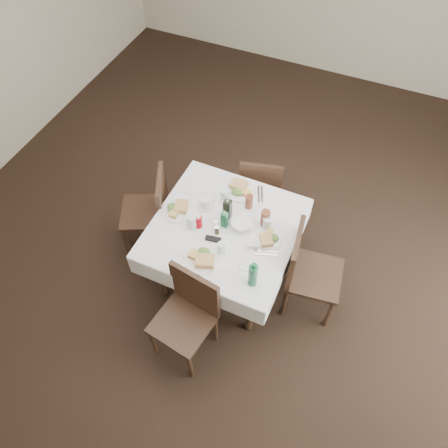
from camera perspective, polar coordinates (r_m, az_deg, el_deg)
name	(u,v)px	position (r m, az deg, el deg)	size (l,w,h in m)	color
ground_plane	(233,255)	(4.45, 1.21, -4.08)	(7.00, 7.00, 0.00)	black
room_shell	(237,123)	(3.15, 1.74, 13.08)	(6.04, 7.04, 2.80)	#BAAE93
dining_table	(225,233)	(3.77, 0.08, -1.15)	(1.22, 1.22, 0.76)	#311D10
chair_north	(261,184)	(4.39, 4.81, 5.19)	(0.49, 0.49, 0.87)	#311D10
chair_south	(189,310)	(3.57, -4.65, -11.16)	(0.50, 0.50, 0.93)	#311D10
chair_east	(305,268)	(3.79, 10.57, -5.65)	(0.51, 0.51, 0.96)	#311D10
chair_west	(152,207)	(4.20, -9.33, 2.20)	(0.58, 0.58, 0.92)	#311D10
meal_north	(240,189)	(3.94, 2.10, 4.57)	(0.28, 0.28, 0.06)	white
meal_south	(202,258)	(3.50, -2.89, -4.47)	(0.29, 0.29, 0.06)	white
meal_east	(269,238)	(3.63, 5.87, -1.87)	(0.23, 0.23, 0.05)	white
meal_west	(178,209)	(3.81, -6.09, 1.95)	(0.26, 0.26, 0.06)	white
side_plate_a	(207,197)	(3.91, -2.19, 3.56)	(0.17, 0.17, 0.01)	white
side_plate_b	(247,264)	(3.49, 3.07, -5.21)	(0.15, 0.15, 0.01)	white
water_n	(225,195)	(3.83, 0.09, 3.76)	(0.07, 0.07, 0.14)	silver
water_s	(221,248)	(3.51, -0.38, -3.19)	(0.06, 0.06, 0.12)	silver
water_e	(267,223)	(3.66, 5.60, 0.09)	(0.07, 0.07, 0.13)	silver
water_w	(192,222)	(3.65, -4.22, 0.32)	(0.08, 0.08, 0.15)	silver
iced_tea_a	(249,202)	(3.79, 3.30, 2.94)	(0.07, 0.07, 0.14)	brown
iced_tea_b	(265,218)	(3.67, 5.40, 0.77)	(0.08, 0.08, 0.16)	brown
bread_basket	(241,224)	(3.68, 2.26, -0.03)	(0.20, 0.20, 0.07)	silver
oil_cruet_dark	(228,208)	(3.68, 0.46, 2.05)	(0.06, 0.06, 0.25)	black
oil_cruet_green	(224,219)	(3.64, 0.06, 0.67)	(0.05, 0.05, 0.21)	#176139
ketchup_bottle	(198,221)	(3.66, -3.39, 0.41)	(0.07, 0.07, 0.14)	#B2010B
salt_shaker	(216,224)	(3.67, -1.05, -0.06)	(0.04, 0.04, 0.08)	white
pepper_shaker	(217,230)	(3.63, -0.94, -0.80)	(0.04, 0.04, 0.09)	#433521
coffee_mug	(206,203)	(3.81, -2.43, 2.70)	(0.14, 0.14, 0.10)	white
sunglasses	(213,239)	(3.61, -1.41, -1.98)	(0.14, 0.06, 0.03)	black
green_bottle	(253,275)	(3.31, 3.79, -6.66)	(0.07, 0.07, 0.27)	#176139
sugar_caddy	(253,245)	(3.57, 3.77, -2.78)	(0.10, 0.07, 0.04)	white
cutlery_n	(260,194)	(3.94, 4.77, 3.87)	(0.12, 0.20, 0.01)	silver
cutlery_s	(193,260)	(3.52, -4.13, -4.66)	(0.10, 0.19, 0.01)	silver
cutlery_e	(266,253)	(3.56, 5.50, -3.77)	(0.20, 0.11, 0.01)	silver
cutlery_w	(191,198)	(3.91, -4.29, 3.46)	(0.16, 0.09, 0.01)	silver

